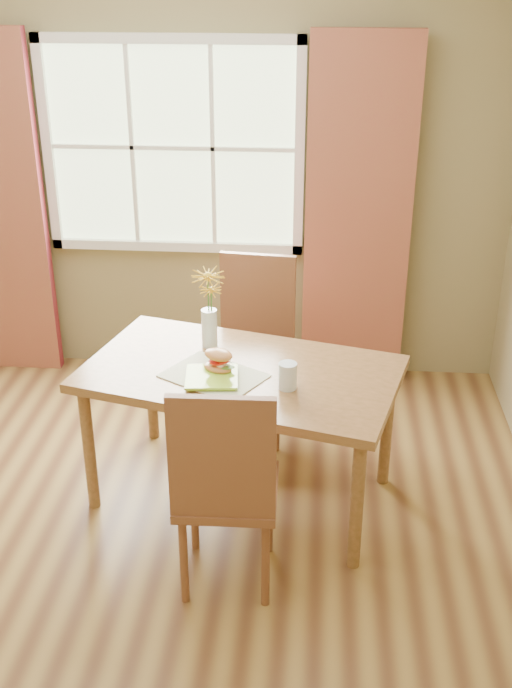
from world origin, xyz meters
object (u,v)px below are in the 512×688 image
at_px(croissant_sandwich, 218,361).
at_px(water_glass, 288,376).
at_px(chair_near, 225,483).
at_px(dining_table, 241,383).
at_px(flower_vase, 209,302).
at_px(chair_far, 255,338).

height_order(croissant_sandwich, water_glass, croissant_sandwich).
bearing_deg(chair_near, croissant_sandwich, 97.82).
relative_size(chair_near, croissant_sandwich, 5.71).
relative_size(dining_table, flower_vase, 4.03).
xyz_separation_m(dining_table, croissant_sandwich, (-0.10, -0.06, 0.15)).
height_order(water_glass, flower_vase, flower_vase).
xyz_separation_m(chair_near, chair_far, (0.01, 1.42, 0.00)).
height_order(dining_table, chair_far, chair_far).
distance_m(dining_table, flower_vase, 0.45).
xyz_separation_m(croissant_sandwich, water_glass, (0.34, -0.11, -0.01)).
bearing_deg(dining_table, flower_vase, 141.20).
bearing_deg(chair_far, chair_near, -84.44).
distance_m(chair_far, water_glass, 0.94).
bearing_deg(chair_near, dining_table, 88.96).
bearing_deg(chair_near, chair_far, 88.51).
bearing_deg(croissant_sandwich, chair_far, 109.88).
bearing_deg(flower_vase, water_glass, -44.76).
bearing_deg(chair_far, flower_vase, -106.81).
distance_m(water_glass, flower_vase, 0.62).
relative_size(chair_far, croissant_sandwich, 5.74).
bearing_deg(flower_vase, chair_far, 67.33).
bearing_deg(dining_table, water_glass, -20.68).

